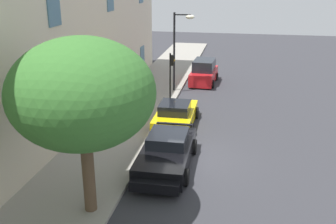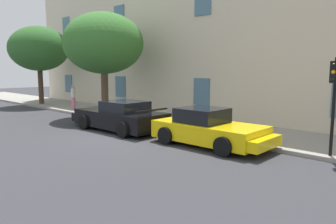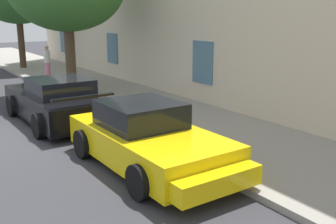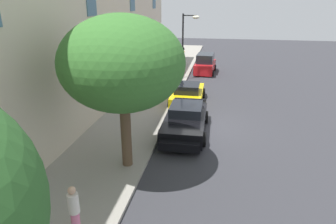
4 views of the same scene
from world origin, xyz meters
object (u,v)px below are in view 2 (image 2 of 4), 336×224
sportscar_yellow_flank (212,130)px  traffic_light (334,89)px  tree_near_kerb (39,49)px  tree_midblock (104,44)px  pedestrian_admiring (73,97)px  sportscar_red_lead (118,117)px

sportscar_yellow_flank → traffic_light: traffic_light is taller
tree_near_kerb → tree_midblock: bearing=-1.4°
tree_near_kerb → pedestrian_admiring: tree_near_kerb is taller
sportscar_red_lead → sportscar_yellow_flank: size_ratio=1.12×
sportscar_yellow_flank → traffic_light: size_ratio=1.49×
sportscar_yellow_flank → pedestrian_admiring: pedestrian_admiring is taller
tree_near_kerb → traffic_light: (21.56, -0.75, -2.17)m
sportscar_yellow_flank → pedestrian_admiring: (-12.88, 1.73, 0.38)m
tree_near_kerb → tree_midblock: 8.90m
tree_midblock → pedestrian_admiring: (-4.06, 0.25, -3.34)m
sportscar_red_lead → traffic_light: 9.18m
sportscar_yellow_flank → pedestrian_admiring: size_ratio=2.82×
sportscar_yellow_flank → tree_midblock: size_ratio=0.77×
tree_midblock → traffic_light: 12.84m
sportscar_yellow_flank → tree_midblock: 9.69m
tree_midblock → sportscar_yellow_flank: bearing=-9.5°
sportscar_red_lead → tree_near_kerb: tree_near_kerb is taller
tree_near_kerb → pedestrian_admiring: 5.94m
traffic_light → tree_near_kerb: bearing=178.0°
sportscar_red_lead → traffic_light: size_ratio=1.66×
tree_near_kerb → tree_midblock: tree_near_kerb is taller
sportscar_yellow_flank → traffic_light: (3.84, 0.96, 1.64)m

